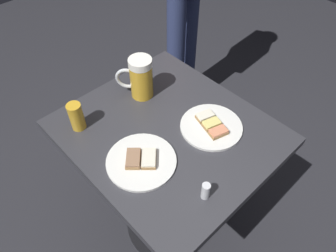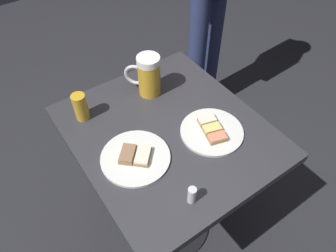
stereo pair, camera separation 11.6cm
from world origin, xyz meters
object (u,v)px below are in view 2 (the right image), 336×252
(plate_near, at_px, (212,131))
(beer_mug, at_px, (148,75))
(plate_far, at_px, (135,157))
(beer_glass_small, at_px, (81,107))
(salt_shaker, at_px, (192,195))

(plate_near, bearing_deg, beer_mug, 102.26)
(plate_far, height_order, beer_mug, beer_mug)
(plate_near, height_order, beer_mug, beer_mug)
(beer_glass_small, relative_size, salt_shaker, 1.74)
(plate_far, height_order, beer_glass_small, beer_glass_small)
(plate_far, bearing_deg, salt_shaker, -76.04)
(beer_glass_small, xyz_separation_m, salt_shaker, (0.12, -0.52, -0.02))
(beer_mug, bearing_deg, plate_far, -130.26)
(beer_glass_small, bearing_deg, beer_mug, -4.21)
(plate_near, distance_m, salt_shaker, 0.29)
(plate_far, relative_size, salt_shaker, 3.76)
(plate_near, height_order, plate_far, same)
(plate_far, bearing_deg, plate_near, -11.33)
(beer_mug, distance_m, beer_glass_small, 0.29)
(beer_glass_small, distance_m, salt_shaker, 0.53)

